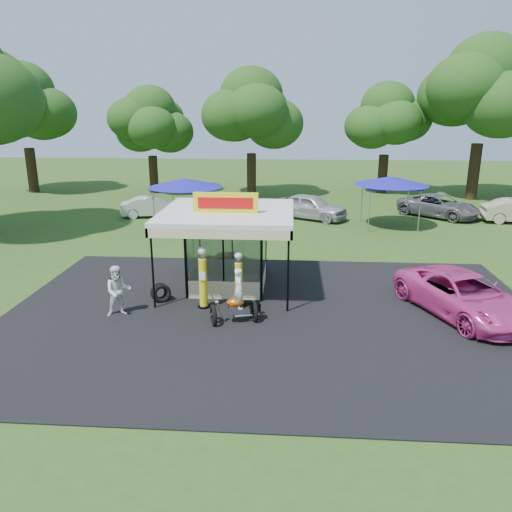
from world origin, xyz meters
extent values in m
plane|color=#2B4D18|center=(0.00, 0.00, 0.00)|extent=(120.00, 120.00, 0.00)
cube|color=black|center=(0.00, 2.00, 0.02)|extent=(20.00, 14.00, 0.04)
cube|color=white|center=(-2.00, 5.00, 0.03)|extent=(3.00, 3.00, 0.06)
cube|color=white|center=(-2.00, 5.00, 3.29)|extent=(5.40, 5.40, 0.18)
cube|color=yellow|center=(-2.00, 4.50, 3.78)|extent=(2.60, 0.25, 0.80)
cube|color=red|center=(-2.00, 4.37, 3.78)|extent=(2.21, 0.02, 0.45)
cylinder|color=black|center=(-4.55, 2.45, 1.60)|extent=(0.08, 0.08, 3.20)
cylinder|color=black|center=(0.55, 2.45, 1.60)|extent=(0.08, 0.08, 3.20)
cylinder|color=black|center=(-2.67, 2.61, 0.05)|extent=(0.46, 0.46, 0.10)
cylinder|color=yellow|center=(-2.67, 2.61, 1.04)|extent=(0.31, 0.31, 1.88)
cylinder|color=silver|center=(-2.67, 2.61, 2.09)|extent=(0.21, 0.21, 0.21)
sphere|color=white|center=(-2.67, 2.61, 2.30)|extent=(0.33, 0.33, 0.33)
cube|color=white|center=(-2.67, 2.43, 1.36)|extent=(0.23, 0.02, 0.31)
cylinder|color=black|center=(-1.31, 2.65, 0.05)|extent=(0.43, 0.43, 0.10)
cylinder|color=yellow|center=(-1.31, 2.65, 0.97)|extent=(0.29, 0.29, 1.75)
cylinder|color=silver|center=(-1.31, 2.65, 1.94)|extent=(0.19, 0.19, 0.19)
sphere|color=white|center=(-1.31, 2.65, 2.14)|extent=(0.31, 0.31, 0.31)
cube|color=white|center=(-1.31, 2.47, 1.26)|extent=(0.21, 0.02, 0.29)
torus|color=black|center=(-2.06, 1.12, 0.34)|extent=(0.40, 0.84, 0.83)
torus|color=black|center=(-0.64, 1.57, 0.34)|extent=(0.40, 0.84, 0.83)
cube|color=silver|center=(-1.30, 1.36, 0.50)|extent=(0.60, 0.43, 0.30)
ellipsoid|color=#CB4B0E|center=(-1.30, 1.36, 0.77)|extent=(0.63, 0.36, 0.30)
cube|color=black|center=(-0.97, 1.46, 0.71)|extent=(0.60, 0.41, 0.10)
cube|color=black|center=(-0.61, 1.58, 0.54)|extent=(0.43, 0.43, 0.28)
cylinder|color=silver|center=(-1.92, 1.17, 0.69)|extent=(0.43, 0.19, 0.88)
cylinder|color=silver|center=(-1.78, 1.21, 1.04)|extent=(0.23, 0.58, 0.05)
sphere|color=silver|center=(-1.94, 1.16, 0.84)|extent=(0.16, 0.16, 0.16)
imported|color=white|center=(-1.16, 1.40, 1.29)|extent=(0.50, 0.62, 1.49)
torus|color=black|center=(-4.42, 3.05, 0.38)|extent=(0.83, 0.67, 0.78)
torus|color=black|center=(-4.55, 3.21, 0.38)|extent=(0.84, 0.74, 0.78)
imported|color=yellow|center=(-2.00, 7.20, 0.48)|extent=(2.82, 1.13, 0.96)
imported|color=#DC3C93|center=(7.03, 2.62, 0.79)|extent=(4.64, 6.26, 1.58)
imported|color=white|center=(-5.67, 1.70, 0.96)|extent=(1.15, 1.05, 1.92)
imported|color=beige|center=(-9.15, 18.96, 0.71)|extent=(4.55, 2.50, 1.42)
imported|color=#B0120D|center=(-2.81, 19.33, 0.79)|extent=(5.81, 3.38, 1.58)
imported|color=#AEAEB3|center=(1.99, 19.02, 0.86)|extent=(5.39, 4.21, 1.72)
imported|color=slate|center=(11.00, 20.31, 0.78)|extent=(5.92, 5.67, 1.56)
cylinder|color=gray|center=(-7.48, 16.96, 1.28)|extent=(0.06, 0.06, 2.55)
cylinder|color=gray|center=(-4.49, 16.96, 1.28)|extent=(0.06, 0.06, 2.55)
cylinder|color=gray|center=(-7.48, 13.97, 1.28)|extent=(0.06, 0.06, 2.55)
cylinder|color=gray|center=(-4.49, 13.97, 1.28)|extent=(0.06, 0.06, 2.55)
cube|color=#1B19A7|center=(-5.98, 15.47, 2.62)|extent=(3.19, 3.19, 0.13)
cone|color=#1B19A7|center=(-5.98, 15.47, 2.95)|extent=(4.60, 4.60, 0.53)
cylinder|color=gray|center=(5.39, 18.53, 1.30)|extent=(0.06, 0.06, 2.59)
cylinder|color=gray|center=(8.43, 18.53, 1.30)|extent=(0.06, 0.06, 2.59)
cylinder|color=gray|center=(5.39, 15.49, 1.30)|extent=(0.06, 0.06, 2.59)
cylinder|color=gray|center=(8.43, 15.49, 1.30)|extent=(0.06, 0.06, 2.59)
cube|color=#1B19A7|center=(6.91, 17.01, 2.66)|extent=(3.24, 3.24, 0.13)
cone|color=#1B19A7|center=(6.91, 17.01, 2.99)|extent=(4.66, 4.66, 0.54)
cylinder|color=black|center=(-22.84, 28.76, 1.97)|extent=(0.89, 0.89, 3.94)
ellipsoid|color=#1E4B15|center=(-22.84, 28.76, 7.04)|extent=(9.31, 9.31, 7.98)
cylinder|color=black|center=(-11.75, 29.10, 1.64)|extent=(0.78, 0.78, 3.28)
ellipsoid|color=#1E4B15|center=(-11.75, 29.10, 5.83)|extent=(7.62, 7.62, 6.54)
cylinder|color=black|center=(-2.82, 27.67, 1.84)|extent=(0.79, 0.79, 3.69)
ellipsoid|color=#1E4B15|center=(-2.82, 27.67, 6.64)|extent=(8.85, 8.85, 7.59)
cylinder|color=black|center=(8.78, 30.60, 1.69)|extent=(0.85, 0.85, 3.38)
ellipsoid|color=#1E4B15|center=(8.78, 30.60, 6.01)|extent=(7.89, 7.89, 6.76)
cylinder|color=black|center=(15.71, 27.75, 2.29)|extent=(0.92, 0.92, 4.59)
ellipsoid|color=#1E4B15|center=(15.71, 27.75, 8.16)|extent=(10.71, 10.71, 9.18)
camera|label=1|loc=(0.60, -15.08, 7.45)|focal=35.00mm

